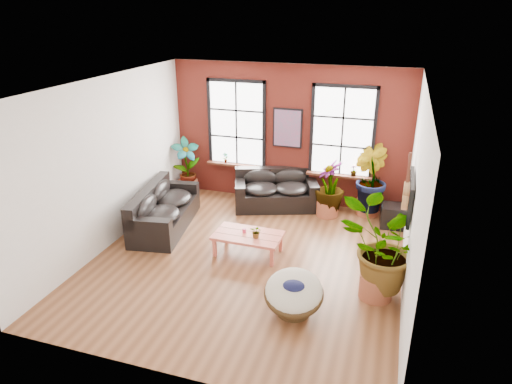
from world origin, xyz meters
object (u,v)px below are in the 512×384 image
sofa_back (276,190)px  sofa_left (163,210)px  papasan_chair (294,293)px  coffee_table (248,236)px

sofa_back → sofa_left: (-2.16, -1.93, -0.00)m
sofa_back → papasan_chair: 4.38m
sofa_left → coffee_table: bearing=-113.4°
sofa_left → papasan_chair: size_ratio=2.21×
sofa_back → coffee_table: (0.09, -2.50, -0.03)m
coffee_table → papasan_chair: papasan_chair is taller
sofa_left → sofa_back: bearing=-57.5°
sofa_back → coffee_table: 2.50m
coffee_table → sofa_back: bearing=93.3°
sofa_left → papasan_chair: (3.60, -2.21, -0.04)m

